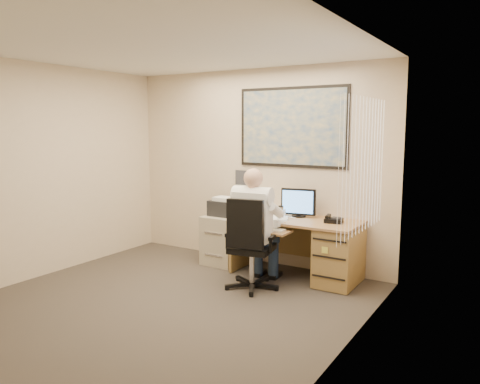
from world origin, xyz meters
The scene contains 8 objects.
room_shell centered at (0.00, 0.00, 1.35)m, with size 4.00×4.50×2.70m.
desk centered at (1.14, 1.90, 0.44)m, with size 1.60×0.97×1.11m.
world_map centered at (0.56, 2.23, 1.90)m, with size 1.56×0.03×1.06m, color #1E4C93.
wall_calendar centered at (-0.19, 2.24, 1.08)m, with size 0.28×0.01×0.42m, color white.
window_blinds centered at (1.97, 0.80, 1.55)m, with size 0.06×1.40×1.30m, color silver, non-canonical shape.
filing_cabinet centered at (-0.30, 1.91, 0.40)m, with size 0.50×0.59×0.94m.
office_chair centered at (0.53, 1.16, 0.32)m, with size 0.77×0.77×1.10m.
person centered at (0.54, 1.24, 0.71)m, with size 0.60×0.86×1.43m, color white, non-canonical shape.
Camera 1 is at (3.24, -3.45, 1.90)m, focal length 35.00 mm.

